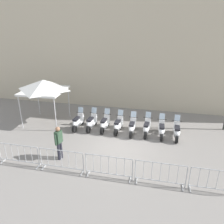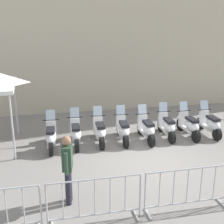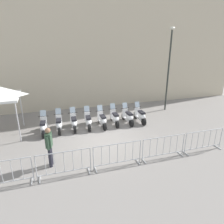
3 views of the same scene
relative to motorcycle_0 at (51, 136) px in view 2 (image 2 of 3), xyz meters
name	(u,v)px [view 2 (image 2 of 3)]	position (x,y,z in m)	size (l,w,h in m)	color
ground_plane	(150,162)	(2.93, -1.82, -0.45)	(120.00, 120.00, 0.00)	gray
motorcycle_0	(51,136)	(0.00, 0.00, 0.00)	(0.56, 1.73, 1.24)	black
motorcycle_1	(76,133)	(0.86, 0.08, 0.00)	(0.57, 1.73, 1.24)	black
motorcycle_2	(100,131)	(1.72, 0.06, 0.00)	(0.56, 1.73, 1.24)	black
motorcycle_3	(123,130)	(2.57, -0.02, 0.00)	(0.58, 1.72, 1.24)	black
motorcycle_4	(147,129)	(3.43, -0.14, 0.00)	(0.56, 1.72, 1.24)	black
motorcycle_5	(167,126)	(4.29, -0.05, 0.00)	(0.56, 1.73, 1.24)	black
motorcycle_6	(189,125)	(5.15, -0.16, 0.00)	(0.56, 1.72, 1.24)	black
motorcycle_7	(210,124)	(6.01, -0.22, 0.00)	(0.56, 1.72, 1.24)	black
barrier_segment_1	(95,201)	(0.67, -4.24, 0.07)	(2.07, 0.52, 1.07)	#B2B5B7
barrier_segment_2	(187,190)	(2.83, -4.33, 0.07)	(2.07, 0.52, 1.07)	#B2B5B7
officer_near_row_end	(68,166)	(0.21, -3.36, 0.53)	(0.30, 0.54, 1.73)	#23232D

